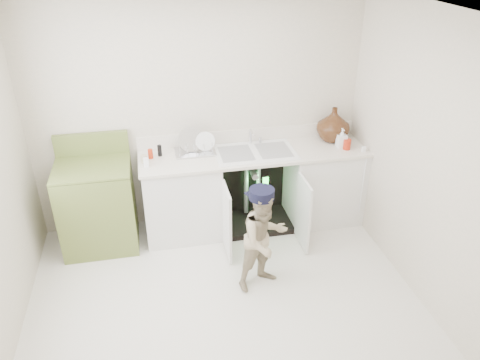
# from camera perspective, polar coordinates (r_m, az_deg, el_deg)

# --- Properties ---
(ground) EXTENTS (3.50, 3.50, 0.00)m
(ground) POSITION_cam_1_polar(r_m,az_deg,el_deg) (4.39, -1.81, -14.68)
(ground) COLOR beige
(ground) RESTS_ON ground
(room_shell) EXTENTS (6.00, 5.50, 1.26)m
(room_shell) POSITION_cam_1_polar(r_m,az_deg,el_deg) (3.65, -2.11, -0.24)
(room_shell) COLOR beige
(room_shell) RESTS_ON ground
(counter_run) EXTENTS (2.44, 1.02, 1.28)m
(counter_run) POSITION_cam_1_polar(r_m,az_deg,el_deg) (5.17, 2.22, -0.67)
(counter_run) COLOR silver
(counter_run) RESTS_ON ground
(avocado_stove) EXTENTS (0.74, 0.65, 1.16)m
(avocado_stove) POSITION_cam_1_polar(r_m,az_deg,el_deg) (5.06, -16.94, -2.84)
(avocado_stove) COLOR olive
(avocado_stove) RESTS_ON ground
(repair_worker) EXTENTS (0.60, 0.94, 1.03)m
(repair_worker) POSITION_cam_1_polar(r_m,az_deg,el_deg) (4.27, 2.96, -7.10)
(repair_worker) COLOR tan
(repair_worker) RESTS_ON ground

